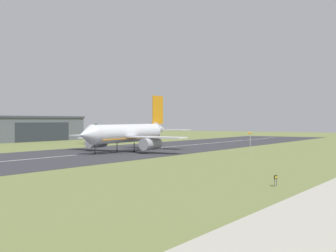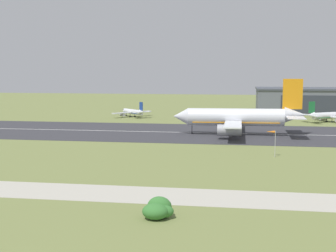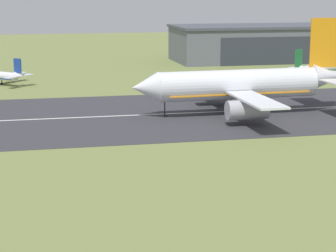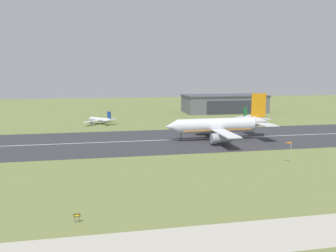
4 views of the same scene
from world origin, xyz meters
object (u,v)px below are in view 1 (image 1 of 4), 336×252
Objects in this scene: airplane_landing at (127,134)px; airplane_parked_centre at (100,137)px; runway_sign at (276,178)px; windsock_pole at (249,135)px.

airplane_parked_centre is at bearing 49.70° from airplane_landing.
airplane_parked_centre is 12.98× the size of runway_sign.
runway_sign is at bearing -127.99° from airplane_parked_centre.
runway_sign is (-51.57, -69.95, -4.66)m from airplane_landing.
airplane_parked_centre is 90.46m from windsock_pole.
windsock_pole reaches higher than runway_sign.
airplane_parked_centre reaches higher than runway_sign.
airplane_landing is at bearing -130.30° from airplane_parked_centre.
runway_sign is (-60.67, -30.27, -4.81)m from windsock_pole.
windsock_pole is at bearing -109.16° from airplane_parked_centre.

